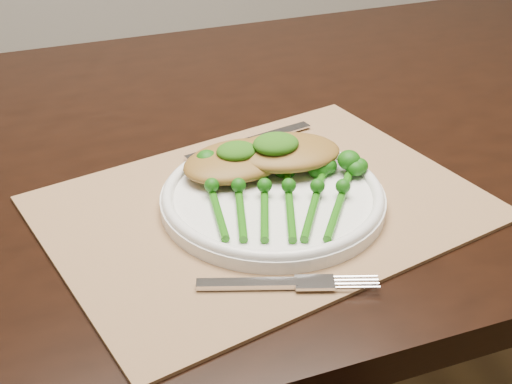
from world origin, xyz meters
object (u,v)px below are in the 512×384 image
object	(u,v)px
placemat	(264,207)
broccolini_bundle	(277,203)
chicken_fillet_left	(237,161)
dinner_plate	(273,197)
dining_table	(251,331)

from	to	relation	value
placemat	broccolini_bundle	bearing A→B (deg)	-92.44
chicken_fillet_left	dinner_plate	bearing A→B (deg)	-82.32
dinner_plate	chicken_fillet_left	xyz separation A→B (m)	(-0.03, 0.06, 0.02)
dinner_plate	broccolini_bundle	distance (m)	0.03
broccolini_bundle	chicken_fillet_left	bearing A→B (deg)	120.75
dinner_plate	broccolini_bundle	world-z (taller)	broccolini_bundle
placemat	dinner_plate	world-z (taller)	dinner_plate
placemat	chicken_fillet_left	distance (m)	0.07
placemat	broccolini_bundle	world-z (taller)	broccolini_bundle
dinner_plate	broccolini_bundle	size ratio (longest dim) A/B	1.18
dining_table	placemat	size ratio (longest dim) A/B	3.41
dining_table	placemat	bearing A→B (deg)	-105.36
chicken_fillet_left	dining_table	bearing A→B (deg)	54.08
dining_table	broccolini_bundle	bearing A→B (deg)	-102.17
dinner_plate	broccolini_bundle	xyz separation A→B (m)	(-0.00, -0.03, 0.01)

